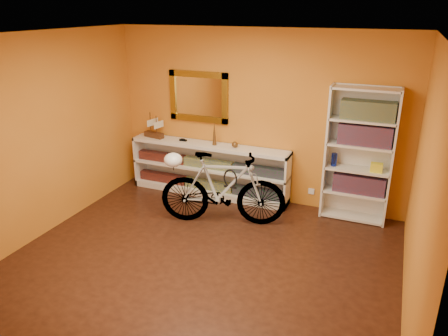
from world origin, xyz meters
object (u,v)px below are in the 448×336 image
at_px(console_unit, 209,170).
at_px(bicycle, 223,189).
at_px(helmet, 173,160).
at_px(bookcase, 359,156).

height_order(console_unit, bicycle, bicycle).
xyz_separation_m(console_unit, helmet, (-0.07, -1.01, 0.49)).
bearing_deg(bookcase, helmet, -155.98).
height_order(console_unit, helmet, helmet).
bearing_deg(bicycle, bookcase, -79.15).
bearing_deg(helmet, console_unit, 85.93).
distance_m(console_unit, bookcase, 2.31).
height_order(bicycle, helmet, bicycle).
relative_size(bookcase, helmet, 7.43).
relative_size(bookcase, bicycle, 1.07).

